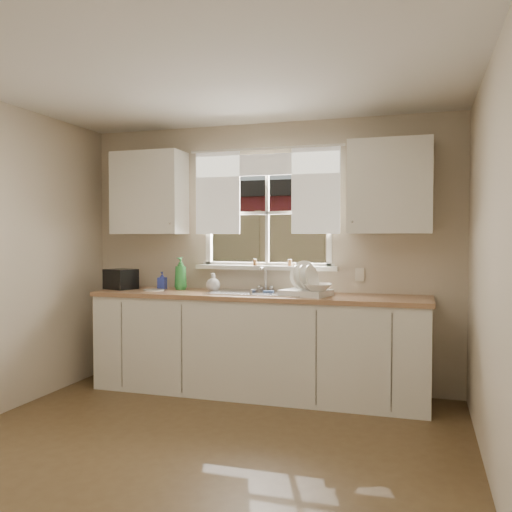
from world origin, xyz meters
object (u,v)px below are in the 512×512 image
(black_appliance, at_px, (121,279))
(soap_bottle_a, at_px, (181,273))
(cup, at_px, (121,285))
(dish_rack, at_px, (306,288))

(black_appliance, bearing_deg, soap_bottle_a, 30.98)
(soap_bottle_a, bearing_deg, black_appliance, -156.42)
(soap_bottle_a, height_order, cup, soap_bottle_a)
(cup, bearing_deg, black_appliance, 100.30)
(cup, bearing_deg, dish_rack, -25.11)
(dish_rack, bearing_deg, black_appliance, 177.97)
(dish_rack, distance_m, soap_bottle_a, 1.29)
(soap_bottle_a, xyz_separation_m, cup, (-0.56, -0.16, -0.12))
(dish_rack, height_order, black_appliance, dish_rack)
(black_appliance, bearing_deg, dish_rack, 17.46)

